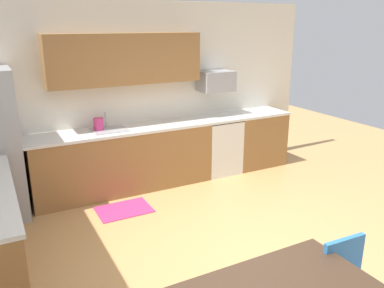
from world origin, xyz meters
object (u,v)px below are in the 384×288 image
object	(u,v)px
oven_range	(218,145)
chair_near_table	(351,287)
microwave	(216,81)
kettle	(99,125)

from	to	relation	value
oven_range	chair_near_table	xyz separation A→B (m)	(-1.06, -3.62, 0.05)
oven_range	chair_near_table	bearing A→B (deg)	-106.32
chair_near_table	microwave	bearing A→B (deg)	74.09
microwave	chair_near_table	xyz separation A→B (m)	(-1.06, -3.72, -0.99)
microwave	kettle	xyz separation A→B (m)	(-1.94, -0.05, -0.47)
oven_range	kettle	distance (m)	2.02
oven_range	chair_near_table	size ratio (longest dim) A/B	1.07
microwave	kettle	size ratio (longest dim) A/B	2.70
microwave	oven_range	bearing A→B (deg)	-90.00
chair_near_table	kettle	xyz separation A→B (m)	(-0.88, 3.67, 0.52)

